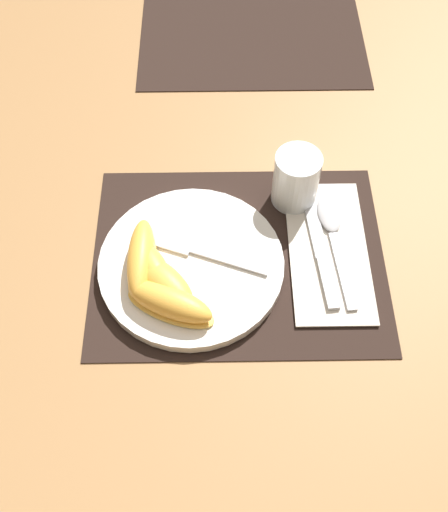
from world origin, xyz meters
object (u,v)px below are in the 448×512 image
Objects in this scene: plate at (191,265)px; citrus_wedge_3 at (170,303)px; citrus_wedge_0 at (141,259)px; knife at (320,249)px; fork at (196,250)px; spoon at (332,229)px; citrus_wedge_2 at (164,282)px; juice_glass at (296,182)px; citrus_wedge_1 at (153,269)px.

citrus_wedge_3 is at bearing -109.54° from plate.
citrus_wedge_0 is at bearing 121.93° from citrus_wedge_3.
knife is at bearing 6.96° from citrus_wedge_0.
citrus_wedge_0 is at bearing -162.52° from fork.
fork is at bearing -168.09° from spoon.
plate reaches higher than spoon.
citrus_wedge_2 is 0.85× the size of citrus_wedge_3.
spoon is (0.05, -0.06, -0.03)m from juice_glass.
citrus_wedge_1 is (-0.25, -0.08, 0.02)m from spoon.
citrus_wedge_2 is at bearing -47.36° from citrus_wedge_0.
citrus_wedge_2 is (-0.04, -0.06, 0.01)m from fork.
citrus_wedge_0 is at bearing -173.04° from knife.
citrus_wedge_3 is at bearing -64.89° from citrus_wedge_1.
citrus_wedge_1 is at bearing -144.93° from juice_glass.
citrus_wedge_3 is (0.04, -0.07, -0.00)m from citrus_wedge_0.
fork is 1.59× the size of citrus_wedge_2.
fork is 0.10m from citrus_wedge_3.
knife is at bearing 10.80° from citrus_wedge_1.
juice_glass reaches higher than citrus_wedge_0.
plate is 1.45× the size of fork.
citrus_wedge_3 is at bearing -58.07° from citrus_wedge_0.
citrus_wedge_1 is (-0.05, -0.02, 0.02)m from plate.
citrus_wedge_0 is (-0.25, -0.03, 0.03)m from knife.
citrus_wedge_0 is 1.23× the size of citrus_wedge_1.
fork is 1.67× the size of citrus_wedge_1.
juice_glass is at bearing 47.53° from citrus_wedge_3.
citrus_wedge_3 is (-0.21, -0.10, 0.03)m from knife.
spoon is 1.46× the size of citrus_wedge_3.
citrus_wedge_1 is 0.06m from citrus_wedge_3.
juice_glass reaches higher than citrus_wedge_3.
knife is at bearing -121.58° from spoon.
juice_glass is at bearing 35.07° from citrus_wedge_1.
citrus_wedge_2 is (0.03, -0.04, -0.00)m from citrus_wedge_0.
fork is 0.07m from citrus_wedge_2.
citrus_wedge_2 reaches higher than plate.
citrus_wedge_0 is at bearing -166.54° from spoon.
citrus_wedge_0 reaches higher than knife.
fork reaches higher than knife.
spoon is at bearing 16.08° from plate.
juice_glass reaches higher than citrus_wedge_2.
spoon is 0.27m from citrus_wedge_3.
juice_glass reaches higher than fork.
spoon is at bearing 13.46° from citrus_wedge_0.
juice_glass is 0.50× the size of fork.
plate is at bearing -172.38° from knife.
citrus_wedge_1 is at bearing 115.11° from citrus_wedge_3.
knife is 1.55× the size of citrus_wedge_3.
plate is 2.42× the size of citrus_wedge_1.
plate is 0.19m from knife.
spoon is at bearing 11.91° from fork.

